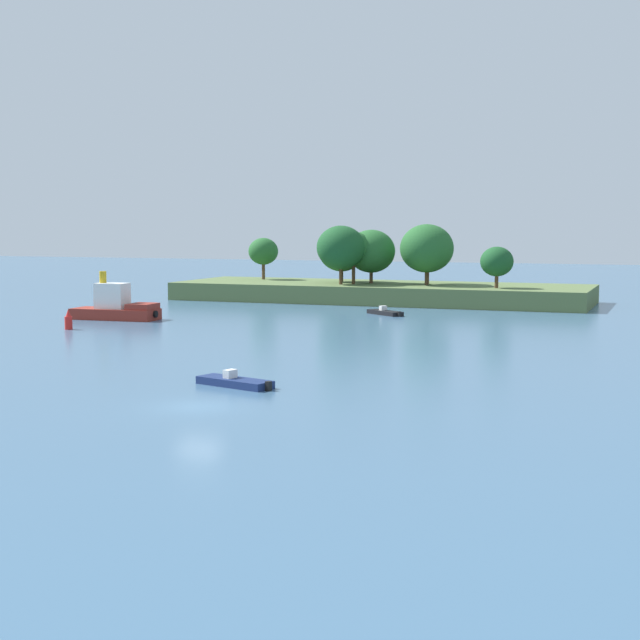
% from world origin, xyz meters
% --- Properties ---
extents(ground_plane, '(400.00, 400.00, 0.00)m').
position_xyz_m(ground_plane, '(0.00, 0.00, 0.00)').
color(ground_plane, '#3D607F').
extents(treeline_island, '(52.37, 16.11, 9.77)m').
position_xyz_m(treeline_island, '(-12.17, 70.19, 3.22)').
color(treeline_island, '#566B3D').
rests_on(treeline_island, ground).
extents(small_motorboat, '(4.75, 4.11, 0.95)m').
position_xyz_m(small_motorboat, '(-6.05, 53.10, 0.25)').
color(small_motorboat, black).
rests_on(small_motorboat, ground).
extents(tugboat, '(9.28, 3.81, 4.92)m').
position_xyz_m(tugboat, '(-30.21, 38.29, 1.25)').
color(tugboat, maroon).
rests_on(tugboat, ground).
extents(fishing_skiff, '(5.33, 2.89, 0.96)m').
position_xyz_m(fishing_skiff, '(-1.02, 6.47, 0.26)').
color(fishing_skiff, navy).
rests_on(fishing_skiff, ground).
extents(channel_buoy_red, '(0.70, 0.70, 1.90)m').
position_xyz_m(channel_buoy_red, '(-29.13, 28.72, 0.81)').
color(channel_buoy_red, red).
rests_on(channel_buoy_red, ground).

